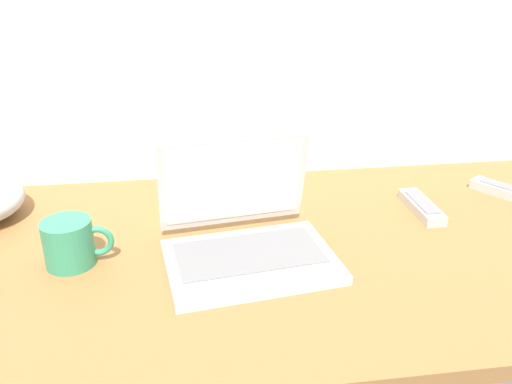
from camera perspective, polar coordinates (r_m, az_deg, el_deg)
desk at (r=1.06m, az=1.03°, el=-6.59°), size 1.60×0.76×0.03m
laptop at (r=1.01m, az=-1.24°, el=-4.43°), size 0.34×0.31×0.21m
coffee_mug at (r=1.04m, az=-19.46°, el=-5.20°), size 0.13×0.09×0.09m
remote_control_near at (r=1.25m, az=17.46°, el=-1.52°), size 0.05×0.16×0.02m
remote_control_far at (r=1.40m, az=25.34°, el=0.11°), size 0.13×0.16×0.02m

